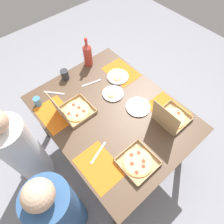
{
  "coord_description": "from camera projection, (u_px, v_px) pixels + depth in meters",
  "views": [
    {
      "loc": [
        -0.75,
        0.65,
        2.27
      ],
      "look_at": [
        0.0,
        0.0,
        0.78
      ],
      "focal_mm": 31.5,
      "sensor_mm": 36.0,
      "label": 1
    }
  ],
  "objects": [
    {
      "name": "diner_left_seat",
      "position": [
        61.0,
        210.0,
        1.56
      ],
      "size": [
        0.32,
        0.32,
        1.21
      ],
      "color": "#33598C",
      "rests_on": "ground_plane"
    },
    {
      "name": "placemat_near_left",
      "position": [
        168.0,
        110.0,
        1.81
      ],
      "size": [
        0.36,
        0.26,
        0.0
      ],
      "primitive_type": "cube",
      "color": "orange",
      "rests_on": "dining_table"
    },
    {
      "name": "pizza_box_edge_far",
      "position": [
        73.0,
        110.0,
        1.75
      ],
      "size": [
        0.27,
        0.3,
        0.3
      ],
      "color": "tan",
      "rests_on": "dining_table"
    },
    {
      "name": "cup_clear_left",
      "position": [
        65.0,
        75.0,
        1.98
      ],
      "size": [
        0.08,
        0.08,
        0.1
      ],
      "primitive_type": "cylinder",
      "color": "#333338",
      "rests_on": "dining_table"
    },
    {
      "name": "ground_plane",
      "position": [
        112.0,
        147.0,
        2.44
      ],
      "size": [
        6.0,
        6.0,
        0.0
      ],
      "primitive_type": "plane",
      "color": "gray"
    },
    {
      "name": "pizza_box_center",
      "position": [
        138.0,
        162.0,
        1.52
      ],
      "size": [
        0.27,
        0.27,
        0.04
      ],
      "color": "tan",
      "rests_on": "dining_table"
    },
    {
      "name": "knife_by_far_right",
      "position": [
        98.0,
        153.0,
        1.57
      ],
      "size": [
        0.08,
        0.2,
        0.0
      ],
      "primitive_type": "cube",
      "rotation": [
        0.0,
        0.0,
        5.04
      ],
      "color": "#B7B7BC",
      "rests_on": "dining_table"
    },
    {
      "name": "cup_clear_right",
      "position": [
        38.0,
        101.0,
        1.81
      ],
      "size": [
        0.07,
        0.07,
        0.09
      ],
      "primitive_type": "cylinder",
      "color": "teal",
      "rests_on": "dining_table"
    },
    {
      "name": "plate_far_right",
      "position": [
        138.0,
        107.0,
        1.82
      ],
      "size": [
        0.22,
        0.22,
        0.02
      ],
      "color": "white",
      "rests_on": "dining_table"
    },
    {
      "name": "dining_table",
      "position": [
        112.0,
        118.0,
        1.88
      ],
      "size": [
        1.42,
        1.11,
        0.78
      ],
      "color": "#3F3328",
      "rests_on": "ground_plane"
    },
    {
      "name": "placemat_near_right",
      "position": [
        121.0,
        72.0,
        2.08
      ],
      "size": [
        0.36,
        0.26,
        0.0
      ],
      "primitive_type": "cube",
      "color": "orange",
      "rests_on": "dining_table"
    },
    {
      "name": "pizza_box_corner_left",
      "position": [
        171.0,
        118.0,
        1.71
      ],
      "size": [
        0.26,
        0.31,
        0.3
      ],
      "color": "tan",
      "rests_on": "dining_table"
    },
    {
      "name": "plate_middle",
      "position": [
        118.0,
        77.0,
        2.03
      ],
      "size": [
        0.22,
        0.22,
        0.03
      ],
      "color": "white",
      "rests_on": "dining_table"
    },
    {
      "name": "plate_far_left",
      "position": [
        113.0,
        94.0,
        1.9
      ],
      "size": [
        0.2,
        0.2,
        0.03
      ],
      "color": "white",
      "rests_on": "dining_table"
    },
    {
      "name": "soda_bottle",
      "position": [
        88.0,
        55.0,
        2.03
      ],
      "size": [
        0.09,
        0.09,
        0.32
      ],
      "color": "#B2382D",
      "rests_on": "dining_table"
    },
    {
      "name": "placemat_far_left",
      "position": [
        99.0,
        167.0,
        1.51
      ],
      "size": [
        0.36,
        0.26,
        0.0
      ],
      "primitive_type": "cube",
      "color": "orange",
      "rests_on": "dining_table"
    },
    {
      "name": "knife_by_far_left",
      "position": [
        54.0,
        93.0,
        1.92
      ],
      "size": [
        0.17,
        0.15,
        0.0
      ],
      "primitive_type": "cube",
      "rotation": [
        0.0,
        0.0,
        0.72
      ],
      "color": "#B7B7BC",
      "rests_on": "dining_table"
    },
    {
      "name": "knife_by_near_left",
      "position": [
        91.0,
        83.0,
        1.99
      ],
      "size": [
        0.07,
        0.21,
        0.0
      ],
      "primitive_type": "cube",
      "rotation": [
        0.0,
        0.0,
        1.31
      ],
      "color": "#B7B7BC",
      "rests_on": "dining_table"
    },
    {
      "name": "diner_right_seat",
      "position": [
        24.0,
        153.0,
        1.84
      ],
      "size": [
        0.32,
        0.32,
        1.18
      ],
      "color": "white",
      "rests_on": "ground_plane"
    },
    {
      "name": "placemat_far_right",
      "position": [
        55.0,
        114.0,
        1.78
      ],
      "size": [
        0.36,
        0.26,
        0.0
      ],
      "primitive_type": "cube",
      "color": "orange",
      "rests_on": "dining_table"
    }
  ]
}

